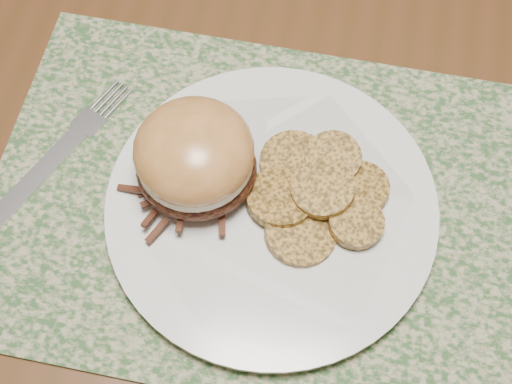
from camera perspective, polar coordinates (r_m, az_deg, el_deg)
ground at (r=1.36m, az=-1.25°, el=-9.99°), size 3.50×3.50×0.00m
dining_table at (r=0.74m, az=-2.28°, el=4.61°), size 1.50×0.90×0.75m
placemat at (r=0.61m, az=-0.27°, el=-0.89°), size 0.45×0.33×0.00m
dinner_plate at (r=0.60m, az=1.25°, el=-1.29°), size 0.26×0.26×0.02m
pork_sandwich at (r=0.57m, az=-4.91°, el=2.74°), size 0.11×0.10×0.07m
roasted_potatoes at (r=0.59m, az=4.85°, el=-0.05°), size 0.13×0.14×0.03m
fork at (r=0.65m, az=-16.22°, el=2.13°), size 0.10×0.20×0.00m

